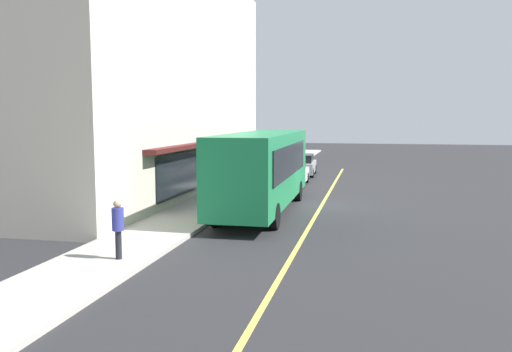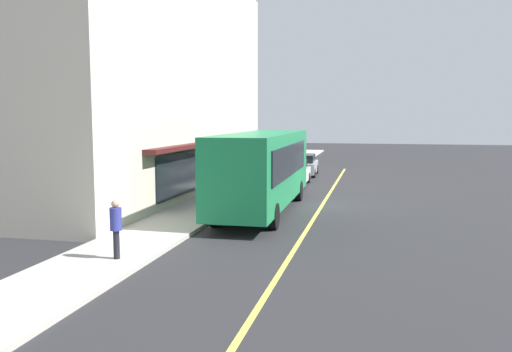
% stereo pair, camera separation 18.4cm
% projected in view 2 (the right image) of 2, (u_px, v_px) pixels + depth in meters
% --- Properties ---
extents(ground, '(120.00, 120.00, 0.00)m').
position_uv_depth(ground, '(323.00, 205.00, 25.58)').
color(ground, '#28282B').
extents(sidewalk, '(80.00, 2.77, 0.15)m').
position_uv_depth(sidewalk, '(218.00, 199.00, 26.72)').
color(sidewalk, '#B2ADA3').
rests_on(sidewalk, ground).
extents(lane_centre_stripe, '(36.00, 0.16, 0.01)m').
position_uv_depth(lane_centre_stripe, '(323.00, 205.00, 25.58)').
color(lane_centre_stripe, '#D8D14C').
rests_on(lane_centre_stripe, ground).
extents(storefront_building, '(24.71, 12.00, 12.82)m').
position_uv_depth(storefront_building, '(113.00, 78.00, 30.32)').
color(storefront_building, beige).
rests_on(storefront_building, ground).
extents(bus, '(11.15, 2.69, 3.50)m').
position_uv_depth(bus, '(263.00, 167.00, 23.42)').
color(bus, '#197F47').
rests_on(bus, ground).
extents(traffic_light, '(0.30, 0.52, 3.20)m').
position_uv_depth(traffic_light, '(263.00, 143.00, 33.62)').
color(traffic_light, '#2D2D33').
rests_on(traffic_light, sidewalk).
extents(car_white, '(4.33, 1.92, 1.52)m').
position_uv_depth(car_white, '(292.00, 173.00, 32.83)').
color(car_white, white).
rests_on(car_white, ground).
extents(car_silver, '(4.37, 2.01, 1.52)m').
position_uv_depth(car_silver, '(304.00, 165.00, 38.27)').
color(car_silver, '#B7BABF').
rests_on(car_silver, ground).
extents(pedestrian_mid_block, '(0.34, 0.34, 1.70)m').
position_uv_depth(pedestrian_mid_block, '(259.00, 161.00, 36.61)').
color(pedestrian_mid_block, black).
rests_on(pedestrian_mid_block, sidewalk).
extents(pedestrian_near_storefront, '(0.34, 0.34, 1.71)m').
position_uv_depth(pedestrian_near_storefront, '(116.00, 223.00, 15.17)').
color(pedestrian_near_storefront, black).
rests_on(pedestrian_near_storefront, sidewalk).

